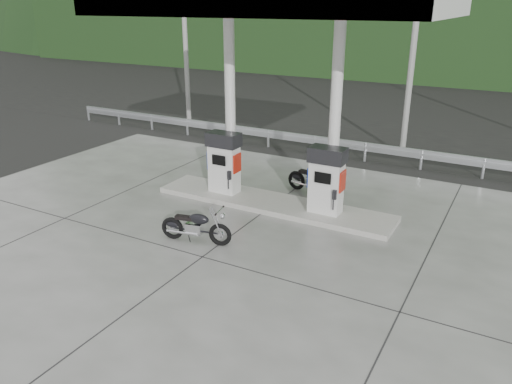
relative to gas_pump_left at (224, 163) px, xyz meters
The scene contains 16 objects.
ground 3.16m from the gas_pump_left, 57.38° to the right, with size 160.00×160.00×0.00m, color black.
forecourt_apron 3.15m from the gas_pump_left, 57.38° to the right, with size 18.00×14.00×0.02m, color slate.
pump_island 1.87m from the gas_pump_left, ahead, with size 7.00×1.40×0.15m, color gray.
gas_pump_left is the anchor object (origin of this frame).
gas_pump_right 3.20m from the gas_pump_left, ahead, with size 0.95×0.55×1.80m, color silver, non-canonical shape.
canopy_column_left 1.65m from the gas_pump_left, 90.00° to the left, with size 0.30×0.30×5.00m, color white.
canopy_column_right 3.60m from the gas_pump_left, ahead, with size 0.30×0.30×5.00m, color white.
canopy_roof 4.59m from the gas_pump_left, ahead, with size 8.50×5.00×0.40m, color white.
guardrail 5.74m from the gas_pump_left, 73.78° to the left, with size 26.00×0.16×1.42m, color #B0B4B9, non-canonical shape.
road 9.20m from the gas_pump_left, 79.92° to the left, with size 60.00×7.00×0.01m, color black.
utility_pole_a 9.93m from the gas_pump_left, 132.44° to the left, with size 0.22×0.22×8.00m, color gray.
utility_pole_b 8.40m from the gas_pump_left, 62.78° to the left, with size 0.22×0.22×8.00m, color gray.
tree_band 27.61m from the gas_pump_left, 86.67° to the left, with size 80.00×6.00×6.00m, color black.
forested_hills 57.53m from the gas_pump_left, 88.41° to the left, with size 100.00×40.00×140.00m, color black, non-canonical shape.
motorcycle_left 2.78m from the gas_pump_left, 32.77° to the left, with size 1.77×0.56×0.84m, color black, non-canonical shape.
motorcycle_right 3.17m from the gas_pump_left, 70.64° to the right, with size 1.70×0.54×0.80m, color black, non-canonical shape.
Camera 1 is at (5.97, -9.28, 5.50)m, focal length 35.00 mm.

